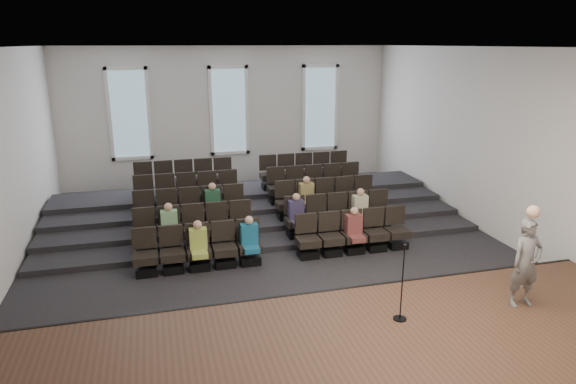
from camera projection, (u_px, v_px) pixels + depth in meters
name	position (u px, v px, depth m)	size (l,w,h in m)	color
ground	(274.00, 251.00, 13.04)	(14.00, 14.00, 0.00)	black
ceiling	(272.00, 46.00, 11.64)	(12.00, 14.00, 0.02)	white
wall_back	(229.00, 116.00, 18.85)	(12.00, 0.04, 5.00)	silver
wall_front	(415.00, 280.00, 5.83)	(12.00, 0.04, 5.00)	silver
wall_right	(490.00, 143.00, 13.83)	(0.04, 14.00, 5.00)	silver
stage	(347.00, 356.00, 8.24)	(11.80, 3.60, 0.50)	#452E1D
stage_lip	(314.00, 304.00, 9.88)	(11.80, 0.06, 0.52)	black
risers	(250.00, 207.00, 15.93)	(11.80, 4.80, 0.60)	black
seating_rows	(261.00, 207.00, 14.28)	(6.80, 4.70, 1.67)	black
windows	(229.00, 111.00, 18.73)	(8.44, 0.10, 3.24)	white
audience	(271.00, 217.00, 13.11)	(5.45, 2.64, 1.10)	#9AAE45
speaker	(526.00, 263.00, 9.14)	(0.60, 0.39, 1.64)	#605D5B
mic_stand	(401.00, 297.00, 8.75)	(0.23, 0.23, 1.40)	black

